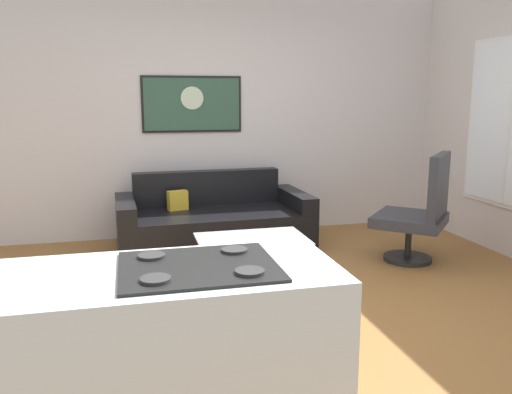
{
  "coord_description": "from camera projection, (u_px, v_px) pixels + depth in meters",
  "views": [
    {
      "loc": [
        -1.02,
        -3.41,
        1.56
      ],
      "look_at": [
        0.05,
        0.9,
        0.7
      ],
      "focal_mm": 36.47,
      "sensor_mm": 36.0,
      "label": 1
    }
  ],
  "objects": [
    {
      "name": "wall_painting",
      "position": [
        192.0,
        104.0,
        5.7
      ],
      "size": [
        1.1,
        0.03,
        0.61
      ],
      "color": "black"
    },
    {
      "name": "ground",
      "position": [
        279.0,
        317.0,
        3.79
      ],
      "size": [
        6.4,
        6.4,
        0.04
      ],
      "primitive_type": "cube",
      "color": "brown"
    },
    {
      "name": "window",
      "position": [
        511.0,
        123.0,
        5.01
      ],
      "size": [
        0.03,
        1.26,
        1.66
      ],
      "color": "silver"
    },
    {
      "name": "back_wall",
      "position": [
        219.0,
        111.0,
        5.83
      ],
      "size": [
        6.4,
        0.05,
        2.8
      ],
      "primitive_type": "cube",
      "color": "silver",
      "rests_on": "ground"
    },
    {
      "name": "armchair",
      "position": [
        420.0,
        212.0,
        4.89
      ],
      "size": [
        0.9,
        0.9,
        1.05
      ],
      "color": "black",
      "rests_on": "ground"
    },
    {
      "name": "coffee_table",
      "position": [
        252.0,
        242.0,
        4.35
      ],
      "size": [
        0.91,
        0.58,
        0.4
      ],
      "color": "silver",
      "rests_on": "ground"
    },
    {
      "name": "couch",
      "position": [
        213.0,
        224.0,
        5.39
      ],
      "size": [
        1.97,
        0.99,
        0.77
      ],
      "color": "black",
      "rests_on": "ground"
    },
    {
      "name": "kitchen_counter",
      "position": [
        123.0,
        386.0,
        2.01
      ],
      "size": [
        1.69,
        0.61,
        0.94
      ],
      "color": "silver",
      "rests_on": "ground"
    }
  ]
}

